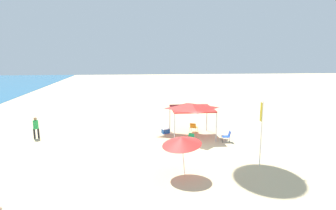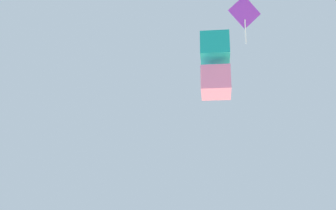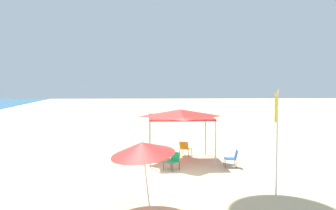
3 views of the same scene
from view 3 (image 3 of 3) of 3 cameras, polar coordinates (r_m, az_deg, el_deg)
ground at (r=17.61m, az=1.48°, el=-10.30°), size 120.00×120.00×0.10m
canopy_tent at (r=20.06m, az=1.80°, el=-1.33°), size 3.20×3.30×2.67m
beach_umbrella at (r=12.93m, az=-3.79°, el=-6.37°), size 2.20×2.18×2.42m
folding_chair_near_cooler at (r=21.49m, az=2.48°, el=-6.22°), size 0.78×0.73×0.82m
folding_chair_right_of_tent at (r=19.15m, az=9.44°, el=-7.56°), size 0.58×0.66×0.82m
folding_chair_facing_ocean at (r=18.32m, az=0.76°, el=-8.04°), size 0.81×0.80×0.82m
cooler_box at (r=21.38m, az=-3.77°, el=-7.02°), size 0.63×0.73×0.40m
banner_flag at (r=14.55m, az=15.64°, el=-3.91°), size 0.36×0.06×3.90m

